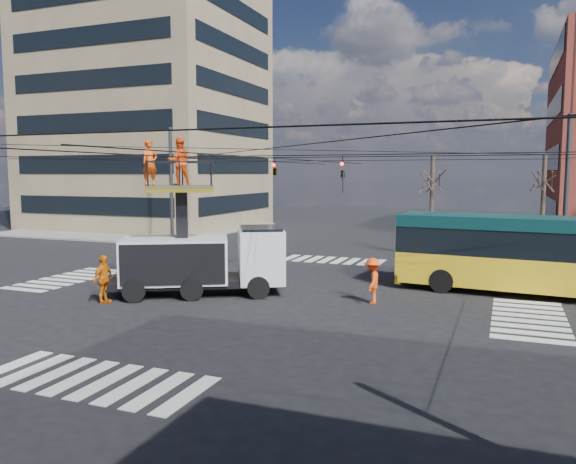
# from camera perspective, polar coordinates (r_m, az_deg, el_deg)

# --- Properties ---
(ground) EXTENTS (120.00, 120.00, 0.00)m
(ground) POSITION_cam_1_polar(r_m,az_deg,el_deg) (22.94, -2.68, -6.49)
(ground) COLOR black
(ground) RESTS_ON ground
(sidewalk_nw) EXTENTS (18.00, 18.00, 0.12)m
(sidewalk_nw) POSITION_cam_1_polar(r_m,az_deg,el_deg) (51.48, -14.62, 0.35)
(sidewalk_nw) COLOR slate
(sidewalk_nw) RESTS_ON ground
(crosswalks) EXTENTS (22.40, 22.40, 0.02)m
(crosswalks) POSITION_cam_1_polar(r_m,az_deg,el_deg) (22.94, -2.68, -6.46)
(crosswalks) COLOR silver
(crosswalks) RESTS_ON ground
(building_tower) EXTENTS (18.06, 16.06, 30.00)m
(building_tower) POSITION_cam_1_polar(r_m,az_deg,el_deg) (55.16, -14.01, 16.32)
(building_tower) COLOR #7D6950
(building_tower) RESTS_ON ground
(overhead_network) EXTENTS (24.24, 24.24, 8.00)m
(overhead_network) POSITION_cam_1_polar(r_m,az_deg,el_deg) (22.81, -2.48, 4.31)
(overhead_network) COLOR #2D2D30
(overhead_network) RESTS_ON ground
(tree_a) EXTENTS (2.00, 2.00, 6.00)m
(tree_a) POSITION_cam_1_polar(r_m,az_deg,el_deg) (34.21, 14.45, 5.26)
(tree_a) COLOR #382B21
(tree_a) RESTS_ON ground
(tree_b) EXTENTS (2.00, 2.00, 6.00)m
(tree_b) POSITION_cam_1_polar(r_m,az_deg,el_deg) (34.01, 24.57, 4.90)
(tree_b) COLOR #382B21
(tree_b) RESTS_ON ground
(utility_truck) EXTENTS (7.25, 5.37, 6.40)m
(utility_truck) POSITION_cam_1_polar(r_m,az_deg,el_deg) (23.18, -8.73, -1.21)
(utility_truck) COLOR black
(utility_truck) RESTS_ON ground
(city_bus) EXTENTS (13.33, 3.80, 3.20)m
(city_bus) POSITION_cam_1_polar(r_m,az_deg,el_deg) (24.80, 26.38, -2.11)
(city_bus) COLOR yellow
(city_bus) RESTS_ON ground
(traffic_cone) EXTENTS (0.36, 0.36, 0.74)m
(traffic_cone) POSITION_cam_1_polar(r_m,az_deg,el_deg) (23.83, -14.92, -5.30)
(traffic_cone) COLOR #FF4D0A
(traffic_cone) RESTS_ON ground
(worker_ground) EXTENTS (0.49, 1.10, 1.85)m
(worker_ground) POSITION_cam_1_polar(r_m,az_deg,el_deg) (22.59, -18.24, -4.58)
(worker_ground) COLOR orange
(worker_ground) RESTS_ON ground
(flagger) EXTENTS (0.77, 1.20, 1.76)m
(flagger) POSITION_cam_1_polar(r_m,az_deg,el_deg) (21.65, 8.57, -4.93)
(flagger) COLOR #FF4810
(flagger) RESTS_ON ground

